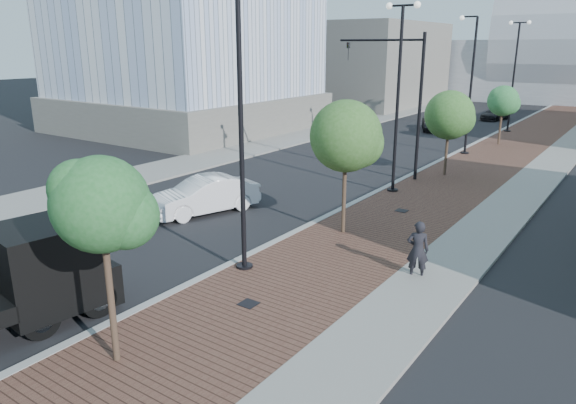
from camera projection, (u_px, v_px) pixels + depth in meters
The scene contains 22 objects.
sidewalk at pixel (528, 146), 39.94m from camera, with size 7.00×140.00×0.12m, color #4C2D23.
concrete_strip at pixel (567, 149), 38.45m from camera, with size 2.40×140.00×0.13m, color slate.
curb at pixel (480, 141), 41.86m from camera, with size 0.30×140.00×0.14m, color gray.
west_sidewalk at pixel (337, 127), 49.00m from camera, with size 4.00×140.00×0.12m, color slate.
white_sedan at pixel (204, 195), 23.91m from camera, with size 1.75×5.01×1.65m, color silver.
dark_car_mid at pixel (435, 123), 47.20m from camera, with size 2.11×4.58×1.27m, color black.
dark_car_far at pixel (495, 114), 53.93m from camera, with size 1.66×4.09×1.19m, color black.
pedestrian at pixel (418, 250), 17.10m from camera, with size 0.72×0.47×1.96m, color black.
streetlight_1 at pixel (239, 143), 16.80m from camera, with size 1.44×0.56×9.21m.
streetlight_2 at pixel (398, 98), 26.03m from camera, with size 1.72×0.56×9.28m.
streetlight_3 at pixel (469, 91), 35.66m from camera, with size 1.44×0.56×9.21m.
streetlight_4 at pixel (514, 76), 44.89m from camera, with size 1.72×0.56×9.28m.
traffic_mast at pixel (405, 90), 28.84m from camera, with size 5.09×0.20×8.00m.
tree_0 at pixel (103, 205), 11.57m from camera, with size 2.24×2.16×5.07m.
tree_1 at pixel (347, 137), 20.21m from camera, with size 2.78×2.78×5.38m.
tree_2 at pixel (450, 115), 29.77m from camera, with size 2.76×2.76×4.94m.
tree_3 at pixel (504, 101), 39.25m from camera, with size 2.32×2.25×4.50m.
tower_podium at pixel (189, 112), 48.34m from camera, with size 19.00×19.00×3.00m, color #5F5C55.
convention_center at pixel (560, 55), 76.63m from camera, with size 50.00×30.00×50.00m.
commercial_block_nw at pixel (369, 64), 67.16m from camera, with size 14.00×20.00×10.00m, color #68655D.
utility_cover_1 at pixel (249, 304), 15.37m from camera, with size 0.50×0.50×0.02m, color black.
utility_cover_2 at pixel (402, 211), 24.02m from camera, with size 0.50×0.50×0.02m, color black.
Camera 1 is at (11.30, -2.74, 7.33)m, focal length 33.07 mm.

